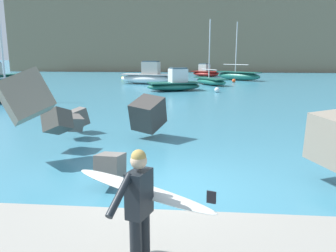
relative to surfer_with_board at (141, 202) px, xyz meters
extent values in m
plane|color=teal|center=(-0.06, 3.72, -1.28)|extent=(400.00, 400.00, 0.00)
cube|color=#605B56|center=(-4.17, 9.19, -0.64)|extent=(0.91, 0.91, 0.82)
cube|color=gray|center=(-4.30, 5.29, 0.68)|extent=(1.94, 1.59, 1.79)
cube|color=#605B56|center=(-4.01, 8.14, -0.64)|extent=(0.93, 0.86, 0.72)
cube|color=#4C4944|center=(-3.94, 6.56, -0.27)|extent=(1.07, 1.09, 1.09)
cube|color=#605B56|center=(-1.35, 3.49, -0.71)|extent=(0.66, 0.82, 0.65)
cube|color=#3D3A38|center=(-1.18, 8.48, -0.31)|extent=(1.39, 1.70, 1.44)
cylinder|color=black|center=(-0.04, -0.23, -0.59)|extent=(0.15, 0.15, 0.90)
cylinder|color=black|center=(0.04, 0.00, -0.59)|extent=(0.15, 0.15, 0.90)
cube|color=black|center=(0.00, -0.11, 0.16)|extent=(0.33, 0.43, 0.60)
sphere|color=#DBB28E|center=(0.00, -0.11, 0.59)|extent=(0.21, 0.21, 0.21)
sphere|color=tan|center=(0.00, -0.11, 0.64)|extent=(0.19, 0.19, 0.19)
cylinder|color=black|center=(-0.17, -0.46, 0.28)|extent=(0.25, 0.53, 0.41)
cylinder|color=black|center=(0.08, 0.13, 0.12)|extent=(0.09, 0.09, 0.56)
ellipsoid|color=white|center=(0.01, 0.22, 0.06)|extent=(2.10, 1.01, 0.37)
cube|color=black|center=(0.91, -0.08, 0.13)|extent=(0.12, 0.06, 0.16)
ellipsoid|color=maroon|center=(1.84, 47.58, -0.88)|extent=(4.98, 4.31, 0.79)
cube|color=maroon|center=(1.84, 47.58, -0.53)|extent=(4.58, 3.97, 0.10)
cube|color=#B7B2A8|center=(1.56, 47.77, 0.02)|extent=(1.85, 1.83, 1.03)
cube|color=#334C5B|center=(1.56, 47.77, 0.59)|extent=(1.67, 1.65, 0.12)
ellipsoid|color=navy|center=(-12.36, 18.34, -0.92)|extent=(4.10, 4.70, 0.72)
cube|color=navy|center=(-12.36, 18.34, -0.60)|extent=(3.77, 4.33, 0.10)
cylinder|color=silver|center=(-12.54, 18.08, 2.50)|extent=(0.12, 0.12, 6.13)
cylinder|color=silver|center=(-12.54, 18.08, 0.34)|extent=(1.49, 2.18, 0.08)
ellipsoid|color=#1E6656|center=(5.77, 40.02, -0.74)|extent=(5.97, 5.37, 1.07)
cube|color=#164C41|center=(5.77, 40.02, -0.24)|extent=(5.49, 4.94, 0.10)
cylinder|color=silver|center=(5.41, 40.32, 2.89)|extent=(0.12, 0.12, 6.19)
cylinder|color=silver|center=(5.41, 40.32, 0.70)|extent=(2.95, 2.46, 0.08)
ellipsoid|color=#1E6656|center=(-1.49, 26.34, -0.90)|extent=(5.42, 3.90, 0.75)
cube|color=#164C41|center=(-1.49, 26.34, -0.56)|extent=(4.98, 3.59, 0.10)
cube|color=silver|center=(-1.15, 26.48, 0.08)|extent=(1.87, 1.78, 1.20)
cube|color=#334C5B|center=(-1.15, 26.48, 0.74)|extent=(1.69, 1.60, 0.12)
ellipsoid|color=white|center=(-5.01, 33.29, -0.73)|extent=(6.42, 3.09, 1.09)
cube|color=#ACACAC|center=(-5.01, 33.29, -0.23)|extent=(5.90, 2.84, 0.10)
cube|color=#B7B2A8|center=(-4.56, 33.22, 0.48)|extent=(2.03, 1.54, 1.34)
cube|color=#334C5B|center=(-4.56, 33.22, 1.21)|extent=(1.83, 1.38, 0.12)
ellipsoid|color=#1E6656|center=(2.01, 32.71, -0.91)|extent=(4.01, 5.46, 0.73)
cube|color=#164C41|center=(2.01, 32.71, -0.59)|extent=(3.69, 5.03, 0.10)
cylinder|color=silver|center=(1.81, 33.06, 2.52)|extent=(0.12, 0.12, 6.13)
cylinder|color=silver|center=(1.81, 33.06, 0.35)|extent=(1.64, 2.85, 0.08)
sphere|color=yellow|center=(-9.14, 39.40, -1.06)|extent=(0.44, 0.44, 0.44)
sphere|color=silver|center=(2.31, 25.23, -1.06)|extent=(0.44, 0.44, 0.44)
sphere|color=#E54C1E|center=(4.84, 36.22, -1.06)|extent=(0.44, 0.44, 0.44)
cube|color=#847056|center=(6.08, 78.37, 6.51)|extent=(85.57, 35.78, 15.57)
camera|label=1|loc=(0.72, -4.04, 1.87)|focal=35.95mm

